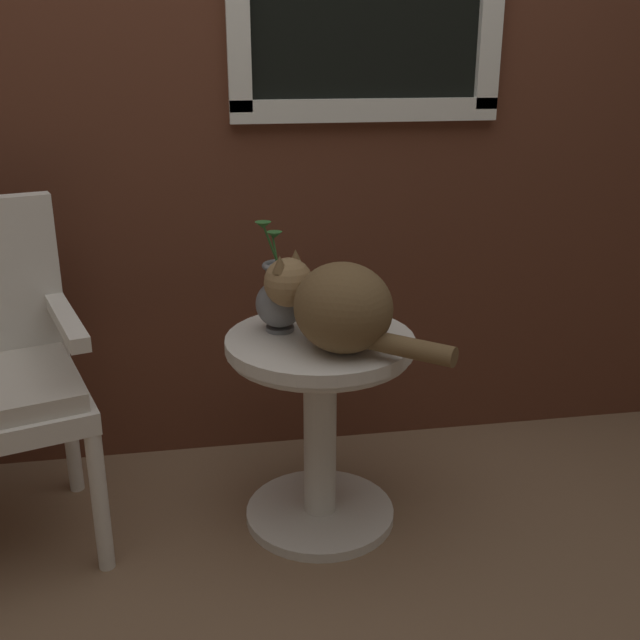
{
  "coord_description": "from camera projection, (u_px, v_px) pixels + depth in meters",
  "views": [
    {
      "loc": [
        -0.22,
        -1.72,
        1.34
      ],
      "look_at": [
        0.11,
        0.21,
        0.64
      ],
      "focal_mm": 42.58,
      "sensor_mm": 36.0,
      "label": 1
    }
  ],
  "objects": [
    {
      "name": "cat",
      "position": [
        338.0,
        305.0,
        1.97
      ],
      "size": [
        0.45,
        0.4,
        0.25
      ],
      "color": "brown",
      "rests_on": "wicker_side_table"
    },
    {
      "name": "wicker_side_table",
      "position": [
        320.0,
        401.0,
        2.17
      ],
      "size": [
        0.53,
        0.53,
        0.59
      ],
      "color": "silver",
      "rests_on": "ground_plane"
    },
    {
      "name": "ground_plane",
      "position": [
        293.0,
        566.0,
        2.08
      ],
      "size": [
        6.0,
        6.0,
        0.0
      ],
      "primitive_type": "plane",
      "color": "#7F6047"
    },
    {
      "name": "pewter_vase_with_ivy",
      "position": [
        279.0,
        298.0,
        2.12
      ],
      "size": [
        0.13,
        0.13,
        0.32
      ],
      "color": "slate",
      "rests_on": "wicker_side_table"
    },
    {
      "name": "back_wall",
      "position": [
        260.0,
        59.0,
        2.31
      ],
      "size": [
        4.0,
        0.07,
        2.6
      ],
      "color": "#562D1E",
      "rests_on": "ground_plane"
    }
  ]
}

